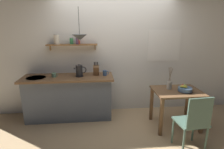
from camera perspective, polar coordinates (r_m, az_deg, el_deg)
The scene contains 13 objects.
ground_plane at distance 3.85m, azimuth 1.89°, elevation -14.72°, with size 14.00×14.00×0.00m, color tan.
back_wall at distance 4.05m, azimuth 3.80°, elevation 7.08°, with size 6.80×0.11×2.70m.
kitchen_counter at distance 3.95m, azimuth -13.31°, elevation -6.87°, with size 1.83×0.63×0.92m.
wall_shelf at distance 3.85m, azimuth -13.14°, elevation 9.84°, with size 1.03×0.20×0.33m.
dining_table at distance 3.68m, azimuth 19.62°, elevation -6.69°, with size 0.87×0.67×0.74m.
dining_chair_near at distance 3.09m, azimuth 24.36°, elevation -13.07°, with size 0.47×0.42×0.94m.
fruit_bowl at distance 3.60m, azimuth 21.92°, elevation -4.18°, with size 0.25×0.25×0.14m.
twig_vase at distance 3.64m, azimuth 17.57°, elevation -3.13°, with size 0.09×0.09×0.43m.
electric_kettle at distance 3.72m, azimuth -10.21°, elevation 1.11°, with size 0.25×0.16×0.26m.
knife_block at distance 3.77m, azimuth -5.02°, elevation 1.42°, with size 0.12×0.17×0.29m.
coffee_mug_by_sink at distance 3.81m, azimuth -17.76°, elevation -0.15°, with size 0.12×0.08×0.09m.
coffee_mug_spare at distance 3.75m, azimuth -2.23°, elevation 0.50°, with size 0.13×0.08×0.11m.
pendant_lamp at distance 3.60m, azimuth -10.16°, elevation 11.43°, with size 0.29×0.29×0.61m.
Camera 1 is at (-0.43, -3.31, 1.93)m, focal length 29.09 mm.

